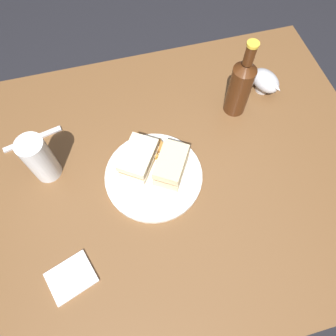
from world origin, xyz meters
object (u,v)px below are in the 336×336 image
sandwich_half_left (172,167)px  pint_glass (41,161)px  napkin (71,277)px  gravy_boat (266,81)px  sandwich_half_right (139,158)px  cider_bottle (240,86)px  plate (153,174)px  fork (33,139)px

sandwich_half_left → pint_glass: pint_glass is taller
pint_glass → napkin: size_ratio=1.41×
gravy_boat → napkin: size_ratio=1.14×
sandwich_half_right → napkin: 0.36m
gravy_boat → napkin: gravy_boat is taller
sandwich_half_right → cider_bottle: bearing=20.2°
sandwich_half_right → gravy_boat: (0.46, 0.17, 0.00)m
plate → napkin: bearing=-139.9°
plate → cider_bottle: cider_bottle is taller
sandwich_half_left → sandwich_half_right: size_ratio=0.95×
cider_bottle → plate: bearing=-151.5°
cider_bottle → fork: 0.65m
sandwich_half_left → cider_bottle: bearing=34.5°
sandwich_half_right → cider_bottle: 0.37m
plate → napkin: 0.35m
gravy_boat → cider_bottle: size_ratio=0.48×
sandwich_half_left → sandwich_half_right: sandwich_half_left is taller
sandwich_half_left → fork: sandwich_half_left is taller
sandwich_half_right → sandwich_half_left: bearing=-32.0°
plate → cider_bottle: (0.31, 0.17, 0.10)m
gravy_boat → napkin: bearing=-147.7°
napkin → cider_bottle: bearing=34.2°
gravy_boat → fork: (-0.76, -0.00, -0.04)m
pint_glass → fork: bearing=107.3°
sandwich_half_right → fork: bearing=150.2°
plate → sandwich_half_right: size_ratio=1.92×
sandwich_half_right → cider_bottle: (0.34, 0.13, 0.06)m
sandwich_half_left → sandwich_half_right: (-0.08, 0.05, -0.00)m
cider_bottle → sandwich_half_right: bearing=-159.8°
fork → cider_bottle: bearing=163.6°
plate → fork: bearing=147.0°
sandwich_half_left → fork: bearing=149.7°
plate → fork: 0.39m
fork → pint_glass: bearing=95.0°
pint_glass → cider_bottle: cider_bottle is taller
pint_glass → gravy_boat: bearing=9.8°
napkin → sandwich_half_left: bearing=34.0°
gravy_boat → cider_bottle: (-0.12, -0.05, 0.06)m
pint_glass → napkin: bearing=-85.0°
gravy_boat → sandwich_half_left: bearing=-149.3°
sandwich_half_left → napkin: bearing=-146.0°
cider_bottle → fork: (-0.64, 0.05, -0.10)m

